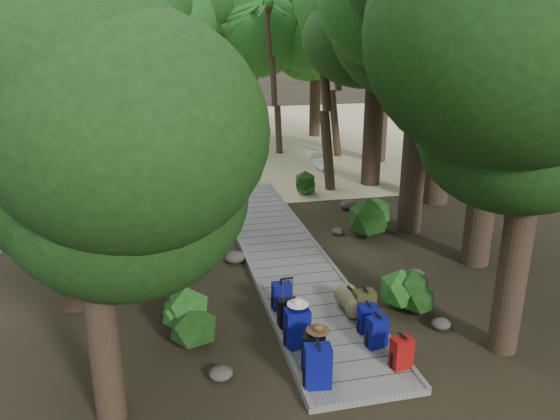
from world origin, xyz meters
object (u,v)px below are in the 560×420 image
object	(u,v)px
backpack_left_a	(318,364)
sun_lounger	(323,162)
backpack_right_a	(402,351)
backpack_right_b	(377,330)
duffel_right_khaki	(351,300)
backpack_right_d	(364,303)
lone_suitcase_on_sand	(250,173)
backpack_left_b	(314,350)
backpack_left_c	(297,326)
backpack_left_d	(282,294)
kayak	(166,164)
backpack_right_c	(368,317)
suitcase_on_boardwalk	(288,313)

from	to	relation	value
backpack_left_a	sun_lounger	xyz separation A→B (m)	(4.32, 13.48, -0.19)
backpack_right_a	backpack_right_b	distance (m)	0.70
backpack_right_a	sun_lounger	world-z (taller)	backpack_right_a
duffel_right_khaki	backpack_right_d	bearing A→B (deg)	-66.67
backpack_left_a	backpack_right_a	world-z (taller)	backpack_left_a
lone_suitcase_on_sand	backpack_right_b	bearing A→B (deg)	-97.31
backpack_left_b	lone_suitcase_on_sand	xyz separation A→B (m)	(1.05, 11.82, -0.12)
backpack_left_a	backpack_left_c	xyz separation A→B (m)	(-0.02, 1.18, 0.00)
duffel_right_khaki	sun_lounger	size ratio (longest dim) A/B	0.34
backpack_right_d	lone_suitcase_on_sand	distance (m)	10.42
backpack_left_d	duffel_right_khaki	bearing A→B (deg)	-15.87
backpack_right_d	duffel_right_khaki	bearing A→B (deg)	119.39
backpack_right_a	backpack_left_b	bearing A→B (deg)	160.32
duffel_right_khaki	kayak	size ratio (longest dim) A/B	0.23
backpack_left_b	backpack_left_c	size ratio (longest dim) A/B	0.87
backpack_right_c	backpack_right_b	bearing A→B (deg)	-90.48
duffel_right_khaki	sun_lounger	distance (m)	11.70
backpack_left_a	lone_suitcase_on_sand	xyz separation A→B (m)	(1.13, 12.28, -0.17)
backpack_right_b	suitcase_on_boardwalk	bearing A→B (deg)	132.79
backpack_right_c	kayak	distance (m)	14.16
lone_suitcase_on_sand	kayak	xyz separation A→B (m)	(-2.98, 2.86, -0.18)
backpack_left_c	kayak	distance (m)	14.07
backpack_left_d	duffel_right_khaki	world-z (taller)	backpack_left_d
backpack_left_c	backpack_left_d	distance (m)	1.40
backpack_right_d	lone_suitcase_on_sand	world-z (taller)	backpack_right_d
lone_suitcase_on_sand	kayak	world-z (taller)	lone_suitcase_on_sand
backpack_left_a	lone_suitcase_on_sand	bearing A→B (deg)	91.92
backpack_right_c	backpack_right_d	size ratio (longest dim) A/B	0.97
backpack_left_b	duffel_right_khaki	bearing A→B (deg)	72.64
backpack_right_b	duffel_right_khaki	bearing A→B (deg)	79.10
backpack_left_a	backpack_right_d	xyz separation A→B (m)	(1.51, 1.87, -0.09)
backpack_left_c	backpack_left_b	bearing A→B (deg)	-84.64
backpack_left_a	backpack_left_b	bearing A→B (deg)	87.83
backpack_right_c	duffel_right_khaki	distance (m)	0.82
kayak	backpack_left_c	bearing A→B (deg)	-81.40
backpack_left_c	backpack_right_d	distance (m)	1.68
backpack_left_c	backpack_right_c	distance (m)	1.41
backpack_left_a	kayak	bearing A→B (deg)	104.15
kayak	backpack_left_b	bearing A→B (deg)	-81.40
backpack_left_d	backpack_right_d	distance (m)	1.64
backpack_right_a	sun_lounger	xyz separation A→B (m)	(2.82, 13.31, -0.10)
suitcase_on_boardwalk	kayak	distance (m)	13.40
sun_lounger	backpack_left_a	bearing A→B (deg)	-105.14
backpack_right_c	backpack_left_a	bearing A→B (deg)	-132.70
backpack_left_a	backpack_left_b	xyz separation A→B (m)	(0.08, 0.46, -0.05)
sun_lounger	backpack_left_d	bearing A→B (deg)	-108.82
backpack_right_d	backpack_left_d	bearing A→B (deg)	155.14
duffel_right_khaki	backpack_right_c	bearing A→B (deg)	-93.49
kayak	backpack_right_d	bearing A→B (deg)	-74.66
backpack_right_b	backpack_left_c	bearing A→B (deg)	155.25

